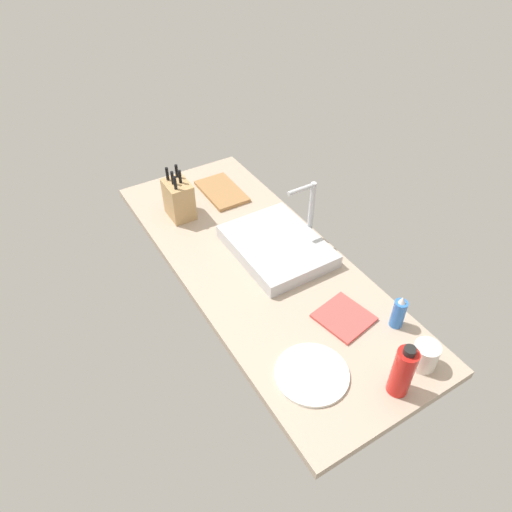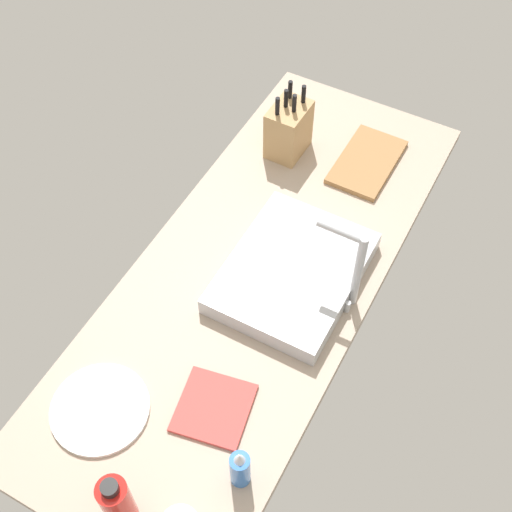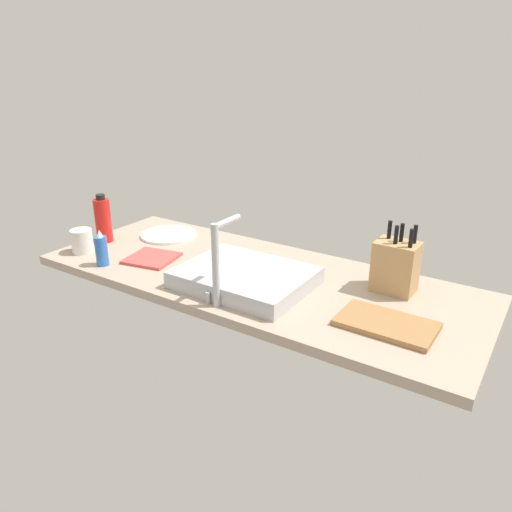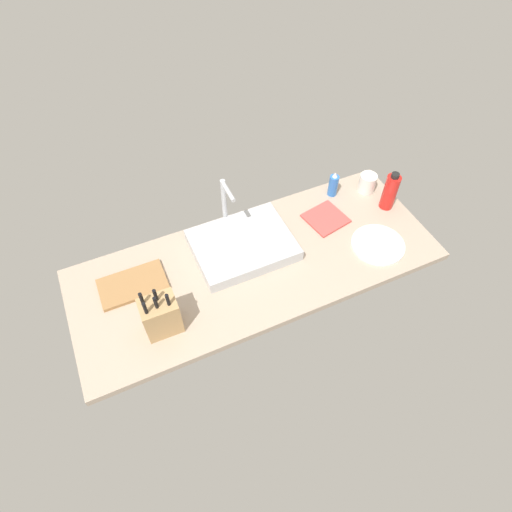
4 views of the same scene
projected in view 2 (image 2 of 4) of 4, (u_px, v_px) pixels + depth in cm
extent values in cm
cube|color=tan|center=(258.00, 275.00, 201.12)|extent=(168.54, 66.21, 3.50)
cube|color=#B7BABF|center=(293.00, 273.00, 195.76)|extent=(45.33, 35.09, 6.03)
cylinder|color=#B7BABF|center=(358.00, 272.00, 182.28)|extent=(2.40, 2.40, 28.34)
cylinder|color=#B7BABF|center=(341.00, 232.00, 173.52)|extent=(2.00, 12.80, 2.00)
cylinder|color=#B7BABF|center=(348.00, 306.00, 190.22)|extent=(1.60, 1.60, 4.00)
cube|color=tan|center=(288.00, 130.00, 222.03)|extent=(14.52, 11.00, 17.94)
cylinder|color=black|center=(290.00, 90.00, 215.34)|extent=(1.42, 1.42, 6.32)
cylinder|color=black|center=(304.00, 94.00, 214.06)|extent=(1.42, 1.42, 6.32)
cylinder|color=black|center=(286.00, 98.00, 212.91)|extent=(1.42, 1.42, 6.32)
cylinder|color=black|center=(294.00, 103.00, 211.54)|extent=(1.42, 1.42, 6.32)
cylinder|color=black|center=(277.00, 106.00, 210.75)|extent=(1.42, 1.42, 6.32)
cube|color=#9E7042|center=(367.00, 162.00, 224.67)|extent=(29.21, 17.46, 1.80)
cylinder|color=blue|center=(240.00, 469.00, 159.10)|extent=(4.85, 4.85, 11.76)
cone|color=silver|center=(240.00, 458.00, 153.25)|extent=(2.67, 2.67, 2.80)
cylinder|color=red|center=(118.00, 504.00, 150.80)|extent=(6.98, 6.98, 19.12)
cylinder|color=black|center=(110.00, 488.00, 142.24)|extent=(3.84, 3.84, 2.20)
cylinder|color=white|center=(100.00, 409.00, 173.65)|extent=(25.16, 25.16, 1.20)
cube|color=#CC4C47|center=(214.00, 408.00, 173.83)|extent=(21.43, 21.04, 1.20)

